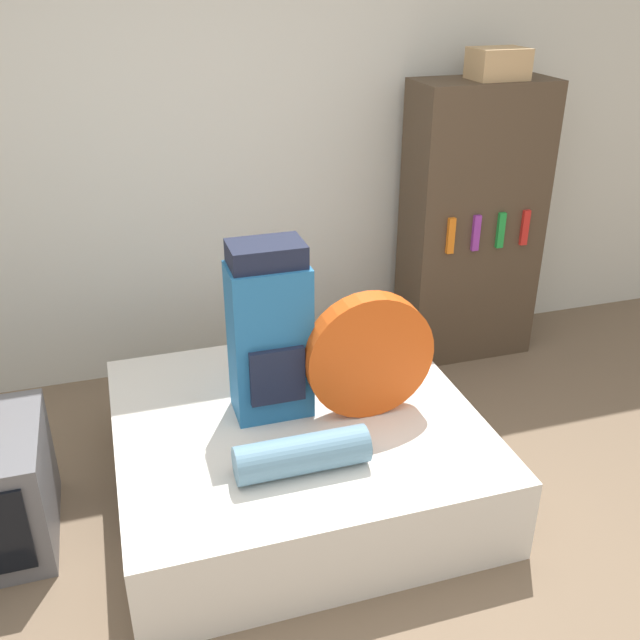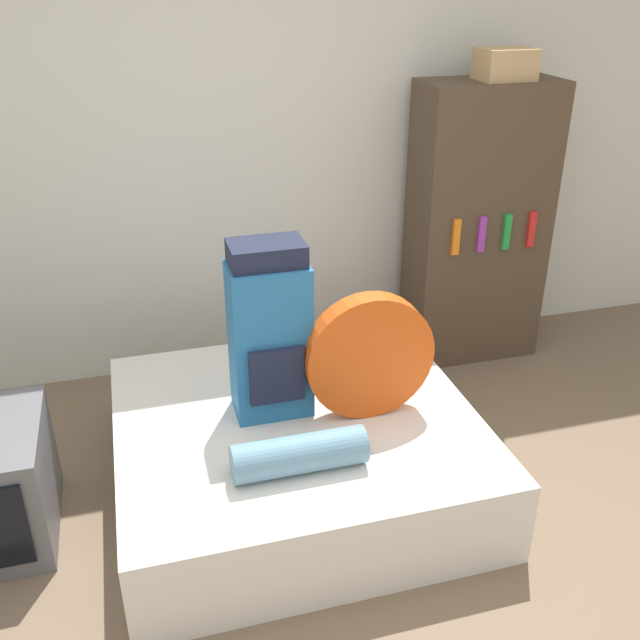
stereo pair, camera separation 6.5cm
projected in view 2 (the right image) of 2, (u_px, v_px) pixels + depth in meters
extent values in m
plane|color=brown|center=(351.00, 627.00, 2.58)|extent=(16.00, 16.00, 0.00)
cube|color=silver|center=(235.00, 142.00, 3.79)|extent=(8.00, 0.05, 2.60)
cube|color=silver|center=(296.00, 450.00, 3.21)|extent=(1.55, 1.45, 0.38)
cube|color=#23669E|center=(270.00, 340.00, 3.01)|extent=(0.33, 0.22, 0.69)
cube|color=#191E33|center=(266.00, 253.00, 2.85)|extent=(0.30, 0.20, 0.09)
cube|color=#191E33|center=(277.00, 376.00, 2.95)|extent=(0.23, 0.03, 0.25)
cylinder|color=#D14C14|center=(369.00, 356.00, 3.02)|extent=(0.56, 0.10, 0.56)
cylinder|color=#5B849E|center=(299.00, 454.00, 2.75)|extent=(0.53, 0.15, 0.15)
cube|color=#473828|center=(477.00, 226.00, 4.08)|extent=(0.76, 0.36, 1.61)
cube|color=orange|center=(456.00, 237.00, 3.85)|extent=(0.04, 0.02, 0.20)
cube|color=purple|center=(482.00, 234.00, 3.89)|extent=(0.04, 0.02, 0.20)
cube|color=#1E8E38|center=(507.00, 232.00, 3.92)|extent=(0.04, 0.02, 0.20)
cube|color=red|center=(531.00, 229.00, 3.96)|extent=(0.04, 0.02, 0.20)
cube|color=tan|center=(505.00, 64.00, 3.67)|extent=(0.28, 0.22, 0.16)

